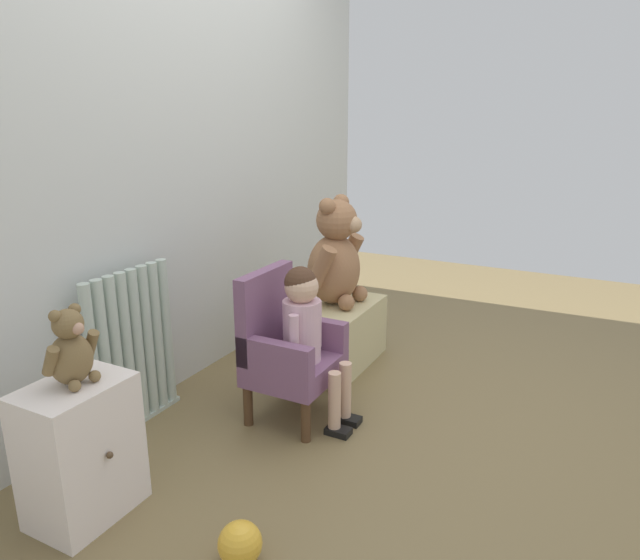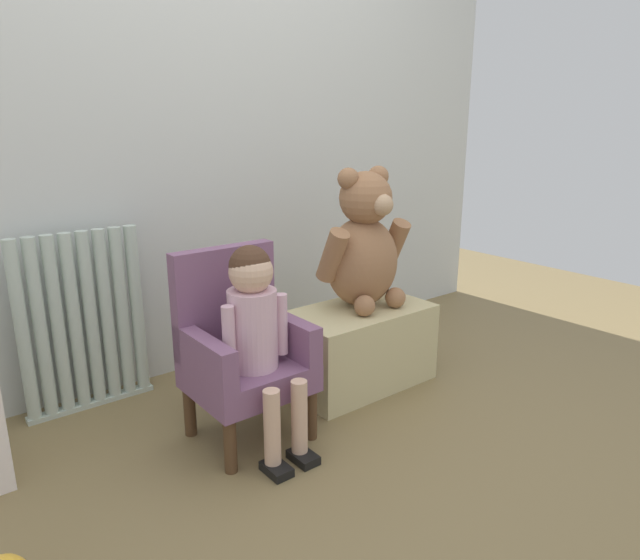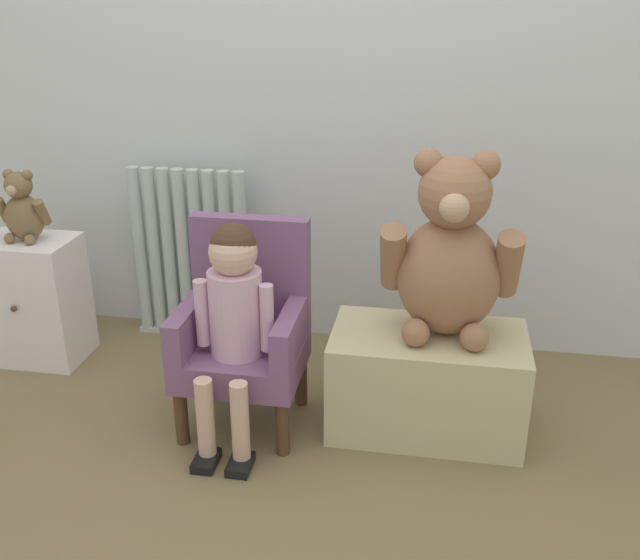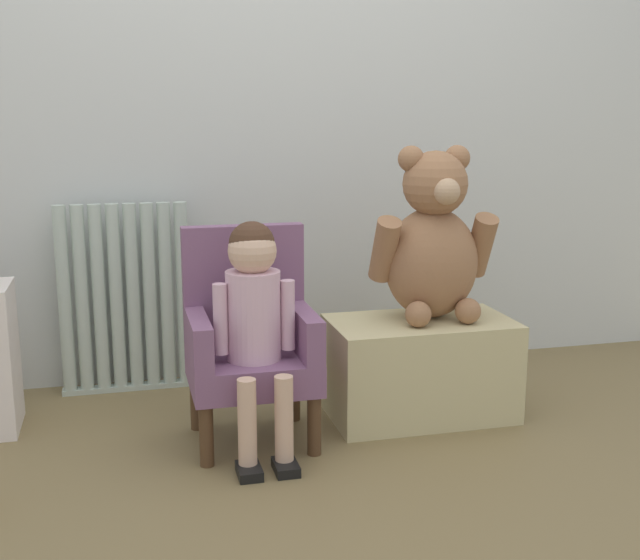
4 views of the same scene
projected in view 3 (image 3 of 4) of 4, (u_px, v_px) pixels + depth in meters
ground_plane at (252, 536)px, 1.94m from camera, size 6.00×6.00×0.00m
back_wall at (329, 39)px, 2.62m from camera, size 3.80×0.05×2.40m
radiator at (191, 256)px, 2.91m from camera, size 0.50×0.05×0.72m
small_dresser at (35, 300)px, 2.78m from camera, size 0.36×0.28×0.50m
child_armchair at (245, 329)px, 2.36m from camera, size 0.40×0.36×0.69m
child_figure at (233, 304)px, 2.20m from camera, size 0.25×0.35×0.73m
low_bench at (426, 381)px, 2.36m from camera, size 0.63×0.36×0.35m
large_teddy_bear at (450, 256)px, 2.21m from camera, size 0.43×0.30×0.60m
small_teddy_bear at (23, 210)px, 2.64m from camera, size 0.20×0.14×0.27m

